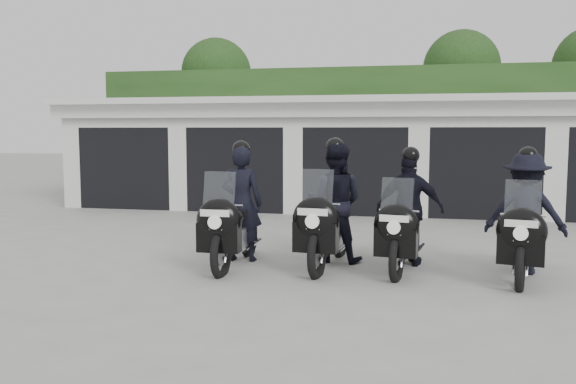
% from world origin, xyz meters
% --- Properties ---
extents(ground, '(80.00, 80.00, 0.00)m').
position_xyz_m(ground, '(0.00, 0.00, 0.00)').
color(ground, '#9C9C97').
rests_on(ground, ground).
extents(garage_block, '(16.40, 6.80, 2.96)m').
position_xyz_m(garage_block, '(-0.00, 8.06, 1.42)').
color(garage_block, white).
rests_on(garage_block, ground).
extents(background_vegetation, '(20.00, 3.90, 5.80)m').
position_xyz_m(background_vegetation, '(0.37, 12.92, 2.77)').
color(background_vegetation, '#1E3C16').
rests_on(background_vegetation, ground).
extents(police_bike_a, '(0.70, 2.33, 2.03)m').
position_xyz_m(police_bike_a, '(-1.24, -0.47, 0.80)').
color(police_bike_a, black).
rests_on(police_bike_a, ground).
extents(police_bike_b, '(1.00, 2.39, 2.08)m').
position_xyz_m(police_bike_b, '(0.23, -0.09, 0.87)').
color(police_bike_b, black).
rests_on(police_bike_b, ground).
extents(police_bike_c, '(1.13, 2.21, 1.93)m').
position_xyz_m(police_bike_c, '(1.42, -0.10, 0.82)').
color(police_bike_c, black).
rests_on(police_bike_c, ground).
extents(police_bike_d, '(1.27, 2.22, 1.95)m').
position_xyz_m(police_bike_d, '(3.11, -0.26, 0.83)').
color(police_bike_d, black).
rests_on(police_bike_d, ground).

